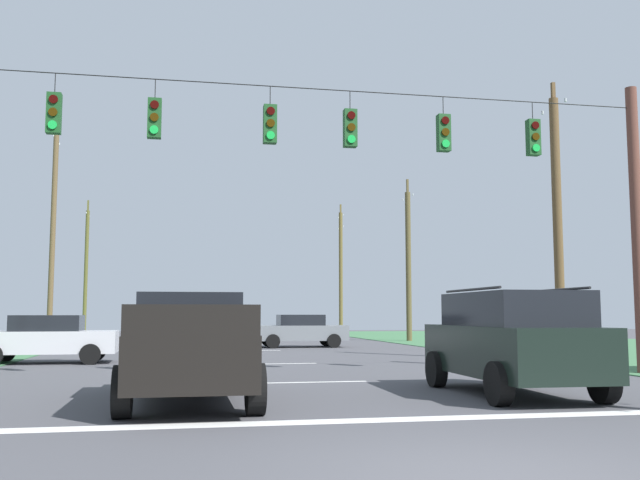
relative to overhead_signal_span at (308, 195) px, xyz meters
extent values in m
plane|color=#47474C|center=(0.02, -10.40, -4.44)|extent=(120.00, 120.00, 0.00)
cube|color=white|center=(0.02, -6.56, -4.44)|extent=(15.62, 0.45, 0.01)
cube|color=white|center=(0.02, -0.56, -4.44)|extent=(2.50, 0.15, 0.01)
cube|color=white|center=(0.02, 5.65, -4.44)|extent=(2.50, 0.15, 0.01)
cube|color=white|center=(0.02, 13.92, -4.44)|extent=(2.50, 0.15, 0.01)
cube|color=white|center=(0.02, 20.41, -4.44)|extent=(2.50, 0.15, 0.01)
cylinder|color=brown|center=(8.90, 0.00, -0.60)|extent=(0.30, 0.30, 7.68)
cylinder|color=black|center=(0.00, 0.00, 2.67)|extent=(17.79, 0.02, 0.02)
cylinder|color=black|center=(-5.95, 0.00, 2.43)|extent=(0.02, 0.02, 0.48)
cube|color=#19471E|center=(-5.95, 0.00, 1.72)|extent=(0.32, 0.24, 0.95)
cylinder|color=#310503|center=(-5.95, -0.14, 2.01)|extent=(0.20, 0.04, 0.20)
cylinder|color=#352203|center=(-5.95, -0.14, 1.71)|extent=(0.20, 0.04, 0.20)
cylinder|color=green|center=(-5.95, -0.14, 1.41)|extent=(0.20, 0.04, 0.20)
cylinder|color=black|center=(-3.69, 0.00, 2.43)|extent=(0.02, 0.02, 0.48)
cube|color=#19471E|center=(-3.69, 0.00, 1.72)|extent=(0.32, 0.24, 0.95)
cylinder|color=#310503|center=(-3.69, -0.14, 2.01)|extent=(0.20, 0.04, 0.20)
cylinder|color=#352203|center=(-3.69, -0.14, 1.71)|extent=(0.20, 0.04, 0.20)
cylinder|color=green|center=(-3.69, -0.14, 1.41)|extent=(0.20, 0.04, 0.20)
cylinder|color=black|center=(-0.95, 0.00, 2.43)|extent=(0.02, 0.02, 0.48)
cube|color=#19471E|center=(-0.95, 0.00, 1.72)|extent=(0.32, 0.24, 0.95)
cylinder|color=#310503|center=(-0.95, -0.14, 2.01)|extent=(0.20, 0.04, 0.20)
cylinder|color=#352203|center=(-0.95, -0.14, 1.71)|extent=(0.20, 0.04, 0.20)
cylinder|color=green|center=(-0.95, -0.14, 1.41)|extent=(0.20, 0.04, 0.20)
cylinder|color=black|center=(1.05, 0.00, 2.43)|extent=(0.02, 0.02, 0.48)
cube|color=#19471E|center=(1.05, 0.00, 1.72)|extent=(0.32, 0.24, 0.95)
cylinder|color=#310503|center=(1.05, -0.14, 2.01)|extent=(0.20, 0.04, 0.20)
cylinder|color=#352203|center=(1.05, -0.14, 1.71)|extent=(0.20, 0.04, 0.20)
cylinder|color=green|center=(1.05, -0.14, 1.41)|extent=(0.20, 0.04, 0.20)
cylinder|color=black|center=(3.51, 0.00, 2.43)|extent=(0.02, 0.02, 0.48)
cube|color=#19471E|center=(3.51, 0.00, 1.72)|extent=(0.32, 0.24, 0.95)
cylinder|color=#310503|center=(3.51, -0.14, 2.01)|extent=(0.20, 0.04, 0.20)
cylinder|color=#352203|center=(3.51, -0.14, 1.71)|extent=(0.20, 0.04, 0.20)
cylinder|color=green|center=(3.51, -0.14, 1.41)|extent=(0.20, 0.04, 0.20)
cylinder|color=black|center=(5.98, 0.00, 2.43)|extent=(0.02, 0.02, 0.48)
cube|color=#19471E|center=(5.98, 0.00, 1.72)|extent=(0.32, 0.24, 0.95)
cylinder|color=#310503|center=(5.98, -0.14, 2.01)|extent=(0.20, 0.04, 0.20)
cylinder|color=#352203|center=(5.98, -0.14, 1.71)|extent=(0.20, 0.04, 0.20)
cylinder|color=green|center=(5.98, -0.14, 1.41)|extent=(0.20, 0.04, 0.20)
cube|color=black|center=(-2.84, -3.86, -3.61)|extent=(2.02, 5.41, 0.85)
cube|color=black|center=(-2.84, -3.21, -2.84)|extent=(1.86, 1.91, 0.70)
cube|color=black|center=(-3.79, -5.21, -2.96)|extent=(0.11, 2.38, 0.45)
cube|color=black|center=(-1.91, -5.21, -2.96)|extent=(0.11, 2.38, 0.45)
cube|color=black|center=(-2.85, -6.51, -2.96)|extent=(1.96, 0.11, 0.45)
cylinder|color=black|center=(-3.84, -2.02, -4.04)|extent=(0.28, 0.80, 0.80)
cylinder|color=black|center=(-1.84, -2.03, -4.04)|extent=(0.28, 0.80, 0.80)
cylinder|color=black|center=(-3.85, -5.69, -4.04)|extent=(0.28, 0.80, 0.80)
cylinder|color=black|center=(-1.85, -5.70, -4.04)|extent=(0.28, 0.80, 0.80)
cube|color=black|center=(3.35, -3.80, -3.58)|extent=(2.07, 4.85, 0.95)
cube|color=black|center=(3.35, -3.95, -2.78)|extent=(1.88, 3.24, 0.65)
cylinder|color=black|center=(2.50, -3.93, -2.41)|extent=(0.12, 2.72, 0.05)
cylinder|color=black|center=(4.20, -3.97, -2.41)|extent=(0.12, 2.72, 0.05)
cylinder|color=black|center=(2.42, -2.15, -4.06)|extent=(0.28, 0.77, 0.76)
cylinder|color=black|center=(4.37, -2.20, -4.06)|extent=(0.28, 0.77, 0.76)
cylinder|color=black|center=(2.34, -5.41, -4.06)|extent=(0.28, 0.77, 0.76)
cylinder|color=black|center=(4.29, -5.46, -4.06)|extent=(0.28, 0.77, 0.76)
cube|color=silver|center=(-1.67, 11.14, -3.77)|extent=(2.22, 4.46, 0.70)
cube|color=black|center=(-1.67, 11.14, -3.17)|extent=(1.82, 2.25, 0.50)
cylinder|color=black|center=(-0.92, 9.64, -4.12)|extent=(0.28, 0.66, 0.64)
cylinder|color=black|center=(-2.71, 9.82, -4.12)|extent=(0.28, 0.66, 0.64)
cylinder|color=black|center=(-0.64, 12.47, -4.12)|extent=(0.28, 0.66, 0.64)
cylinder|color=black|center=(-2.43, 12.64, -4.12)|extent=(0.28, 0.66, 0.64)
cube|color=slate|center=(2.60, 16.60, -3.77)|extent=(4.30, 1.81, 0.70)
cube|color=black|center=(2.60, 16.60, -3.17)|extent=(2.10, 1.62, 0.50)
cylinder|color=black|center=(4.02, 17.50, -4.12)|extent=(0.64, 0.22, 0.64)
cylinder|color=black|center=(4.02, 15.70, -4.12)|extent=(0.64, 0.22, 0.64)
cylinder|color=black|center=(1.18, 17.49, -4.12)|extent=(0.64, 0.22, 0.64)
cylinder|color=black|center=(1.18, 15.69, -4.12)|extent=(0.64, 0.22, 0.64)
cube|color=silver|center=(-7.13, 7.25, -3.77)|extent=(4.32, 1.85, 0.70)
cube|color=black|center=(-7.13, 7.25, -3.17)|extent=(2.12, 1.64, 0.50)
cylinder|color=black|center=(-5.73, 8.17, -4.12)|extent=(0.64, 0.23, 0.64)
cylinder|color=black|center=(-5.70, 6.37, -4.12)|extent=(0.64, 0.23, 0.64)
cylinder|color=black|center=(-8.56, 8.14, -4.12)|extent=(0.64, 0.23, 0.64)
cylinder|color=brown|center=(9.37, 4.90, 0.00)|extent=(0.31, 0.31, 8.87)
cube|color=brown|center=(9.37, 4.90, 4.03)|extent=(0.12, 0.12, 1.91)
cylinder|color=#B2B7BC|center=(9.37, 5.66, 4.15)|extent=(0.08, 0.08, 0.12)
cylinder|color=#B2B7BC|center=(9.37, 4.13, 4.15)|extent=(0.08, 0.08, 0.12)
cylinder|color=brown|center=(9.89, 22.53, -0.14)|extent=(0.31, 0.31, 8.59)
cube|color=brown|center=(9.89, 22.53, 3.75)|extent=(0.12, 0.12, 2.34)
cylinder|color=#B2B7BC|center=(9.89, 23.47, 3.87)|extent=(0.08, 0.08, 0.12)
cylinder|color=#B2B7BC|center=(9.89, 21.59, 3.87)|extent=(0.08, 0.08, 0.12)
cylinder|color=brown|center=(9.38, 37.97, 0.32)|extent=(0.29, 0.29, 9.53)
cube|color=brown|center=(9.38, 37.97, 4.69)|extent=(0.12, 0.12, 2.11)
cylinder|color=#B2B7BC|center=(9.38, 38.81, 4.81)|extent=(0.08, 0.08, 0.12)
cylinder|color=#B2B7BC|center=(9.38, 37.12, 4.81)|extent=(0.08, 0.08, 0.12)
cube|color=brown|center=(9.38, 37.97, 3.79)|extent=(0.12, 0.12, 2.15)
cylinder|color=#B2B7BC|center=(9.38, 38.83, 3.91)|extent=(0.08, 0.08, 0.12)
cylinder|color=#B2B7BC|center=(9.38, 37.10, 3.91)|extent=(0.08, 0.08, 0.12)
cylinder|color=brown|center=(-9.41, 21.20, 0.94)|extent=(0.27, 0.27, 10.76)
cube|color=brown|center=(-9.41, 21.20, 5.92)|extent=(0.12, 0.12, 2.33)
cylinder|color=#B2B7BC|center=(-9.41, 22.13, 6.04)|extent=(0.08, 0.08, 0.12)
cylinder|color=#B2B7BC|center=(-9.41, 20.27, 6.04)|extent=(0.08, 0.08, 0.12)
cylinder|color=brown|center=(-9.77, 37.81, 0.13)|extent=(0.27, 0.27, 9.13)
cube|color=brown|center=(-9.77, 37.81, 4.29)|extent=(0.12, 0.12, 2.35)
cylinder|color=#B2B7BC|center=(-9.77, 38.75, 4.41)|extent=(0.08, 0.08, 0.12)
cylinder|color=#B2B7BC|center=(-9.77, 36.87, 4.41)|extent=(0.08, 0.08, 0.12)
camera|label=1|loc=(-3.04, -17.03, -2.87)|focal=40.40mm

